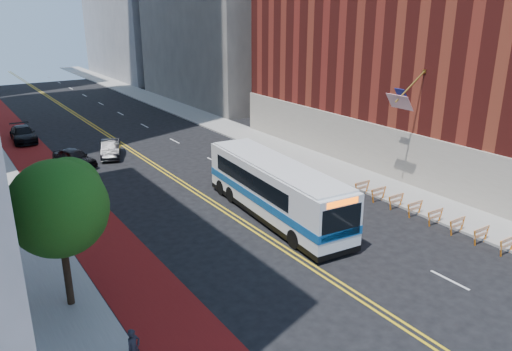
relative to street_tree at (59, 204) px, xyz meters
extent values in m
plane|color=black|center=(11.24, -6.04, -4.91)|extent=(160.00, 160.00, 0.00)
cube|color=gray|center=(23.24, 23.96, -4.84)|extent=(4.00, 140.00, 0.15)
cube|color=maroon|center=(3.14, 23.96, -4.91)|extent=(3.60, 140.00, 0.01)
cube|color=gold|center=(11.06, 23.96, -4.91)|extent=(0.14, 140.00, 0.01)
cube|color=gold|center=(11.42, 23.96, -4.91)|extent=(0.14, 140.00, 0.01)
cube|color=silver|center=(16.04, -8.04, -4.90)|extent=(0.14, 2.20, 0.01)
cube|color=silver|center=(16.04, -0.04, -4.90)|extent=(0.14, 2.20, 0.01)
cube|color=silver|center=(16.04, 7.96, -4.90)|extent=(0.14, 2.20, 0.01)
cube|color=silver|center=(16.04, 15.96, -4.90)|extent=(0.14, 2.20, 0.01)
cube|color=silver|center=(16.04, 23.96, -4.90)|extent=(0.14, 2.20, 0.01)
cube|color=silver|center=(16.04, 31.96, -4.90)|extent=(0.14, 2.20, 0.01)
cube|color=silver|center=(16.04, 39.96, -4.90)|extent=(0.14, 2.20, 0.01)
cube|color=silver|center=(16.04, 47.96, -4.90)|extent=(0.14, 2.20, 0.01)
cube|color=silver|center=(16.04, 55.96, -4.90)|extent=(0.14, 2.20, 0.01)
cube|color=silver|center=(16.04, 63.96, -4.90)|extent=(0.14, 2.20, 0.01)
cube|color=silver|center=(16.04, 71.96, -4.90)|extent=(0.14, 2.20, 0.01)
cube|color=silver|center=(16.04, 79.96, -4.90)|extent=(0.14, 2.20, 0.01)
cube|color=maroon|center=(33.24, 5.96, 6.09)|extent=(16.00, 36.00, 22.00)
cube|color=#9E9384|center=(25.29, 5.96, -2.91)|extent=(0.50, 36.00, 4.00)
cube|color=black|center=(25.39, -0.04, -3.81)|extent=(0.35, 2.80, 2.20)
cube|color=black|center=(25.39, 6.96, -3.81)|extent=(0.35, 2.80, 2.20)
cube|color=black|center=(25.39, 13.96, -3.81)|extent=(0.35, 2.80, 2.20)
cube|color=#A57F33|center=(25.29, 1.96, 3.59)|extent=(0.25, 0.25, 0.25)
cylinder|color=#A57F33|center=(23.94, 1.96, 2.69)|extent=(2.85, 0.12, 2.05)
cube|color=#B21419|center=(22.94, 1.96, 1.69)|extent=(0.75, 1.90, 1.05)
cube|color=navy|center=(23.49, 2.41, 2.24)|extent=(0.39, 0.85, 0.52)
cube|color=orange|center=(20.29, -8.04, -4.41)|extent=(0.32, 0.06, 0.99)
cube|color=orange|center=(20.84, -8.04, -4.01)|extent=(1.25, 0.05, 0.22)
cube|color=orange|center=(20.84, -8.04, -4.36)|extent=(1.25, 0.05, 0.18)
cube|color=orange|center=(20.29, -6.49, -4.41)|extent=(0.32, 0.06, 0.99)
cube|color=orange|center=(21.39, -6.49, -4.41)|extent=(0.32, 0.06, 0.99)
cube|color=orange|center=(20.84, -6.49, -4.01)|extent=(1.25, 0.05, 0.22)
cube|color=orange|center=(20.84, -6.49, -4.36)|extent=(1.25, 0.05, 0.18)
cube|color=orange|center=(20.29, -4.94, -4.41)|extent=(0.32, 0.06, 0.99)
cube|color=orange|center=(21.39, -4.94, -4.41)|extent=(0.32, 0.06, 0.99)
cube|color=orange|center=(20.84, -4.94, -4.01)|extent=(1.25, 0.05, 0.22)
cube|color=orange|center=(20.84, -4.94, -4.36)|extent=(1.25, 0.05, 0.18)
cube|color=orange|center=(20.29, -3.39, -4.41)|extent=(0.32, 0.06, 0.99)
cube|color=orange|center=(21.39, -3.39, -4.41)|extent=(0.32, 0.06, 0.99)
cube|color=orange|center=(20.84, -3.39, -4.01)|extent=(1.25, 0.05, 0.22)
cube|color=orange|center=(20.84, -3.39, -4.36)|extent=(1.25, 0.05, 0.18)
cube|color=orange|center=(20.29, -1.84, -4.41)|extent=(0.32, 0.06, 0.99)
cube|color=orange|center=(21.39, -1.84, -4.41)|extent=(0.32, 0.06, 0.99)
cube|color=orange|center=(20.84, -1.84, -4.01)|extent=(1.25, 0.05, 0.22)
cube|color=orange|center=(20.84, -1.84, -4.36)|extent=(1.25, 0.05, 0.18)
cube|color=orange|center=(20.29, -0.29, -4.41)|extent=(0.32, 0.06, 0.99)
cube|color=orange|center=(21.39, -0.29, -4.41)|extent=(0.32, 0.06, 0.99)
cube|color=orange|center=(20.84, -0.29, -4.01)|extent=(1.25, 0.05, 0.22)
cube|color=orange|center=(20.84, -0.29, -4.36)|extent=(1.25, 0.05, 0.18)
cube|color=orange|center=(20.29, 1.26, -4.41)|extent=(0.32, 0.06, 0.99)
cube|color=orange|center=(21.39, 1.26, -4.41)|extent=(0.32, 0.06, 0.99)
cube|color=orange|center=(20.84, 1.26, -4.01)|extent=(1.25, 0.05, 0.22)
cube|color=orange|center=(20.84, 1.26, -4.36)|extent=(1.25, 0.05, 0.18)
cube|color=orange|center=(20.29, 2.81, -4.41)|extent=(0.32, 0.06, 0.99)
cube|color=orange|center=(21.39, 2.81, -4.41)|extent=(0.32, 0.06, 0.99)
cube|color=orange|center=(20.84, 2.81, -4.01)|extent=(1.25, 0.05, 0.22)
cube|color=orange|center=(20.84, 2.81, -4.36)|extent=(1.25, 0.05, 0.18)
cylinder|color=black|center=(-0.06, -0.04, -3.16)|extent=(0.32, 0.32, 3.20)
sphere|color=#18470F|center=(-0.06, -0.04, -0.16)|extent=(4.20, 4.20, 4.20)
sphere|color=#18470F|center=(0.54, 0.36, 0.44)|extent=(2.80, 2.80, 2.80)
sphere|color=#18470F|center=(-0.56, -0.34, 0.24)|extent=(2.40, 2.40, 2.40)
cube|color=silver|center=(13.41, 3.02, -2.97)|extent=(3.87, 13.33, 3.12)
cube|color=#104C8E|center=(13.41, 3.02, -3.43)|extent=(3.92, 13.37, 0.49)
cube|color=black|center=(13.47, 3.89, -2.45)|extent=(3.62, 9.40, 1.04)
cube|color=black|center=(12.89, -3.50, -2.72)|extent=(2.51, 0.31, 1.75)
cube|color=black|center=(13.92, 9.54, -2.50)|extent=(2.28, 0.29, 1.10)
cube|color=#FF5905|center=(12.89, -3.51, -1.62)|extent=(1.99, 0.24, 0.33)
cube|color=silver|center=(13.41, 3.02, -1.35)|extent=(3.68, 12.66, 0.13)
cube|color=black|center=(13.41, 3.02, -4.53)|extent=(3.91, 13.36, 0.33)
cylinder|color=black|center=(11.79, -1.07, -4.36)|extent=(0.41, 1.12, 1.10)
cylinder|color=black|center=(14.36, -1.28, -4.36)|extent=(0.41, 1.12, 1.10)
cylinder|color=black|center=(12.41, 6.79, -4.36)|extent=(0.41, 1.12, 1.10)
cylinder|color=black|center=(14.98, 6.59, -4.36)|extent=(0.41, 1.12, 1.10)
cylinder|color=black|center=(12.53, 8.36, -4.36)|extent=(0.41, 1.12, 1.10)
cylinder|color=black|center=(15.11, 8.16, -4.36)|extent=(0.41, 1.12, 1.10)
imported|color=black|center=(5.57, 20.90, -4.15)|extent=(3.15, 4.80, 1.52)
imported|color=black|center=(9.01, 22.01, -4.17)|extent=(3.04, 4.77, 1.48)
imported|color=black|center=(3.48, 32.02, -4.15)|extent=(2.32, 5.31, 1.52)
imported|color=black|center=(0.84, -5.63, -3.97)|extent=(0.68, 0.58, 1.59)
camera|label=1|loc=(-3.82, -20.74, 7.88)|focal=35.00mm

